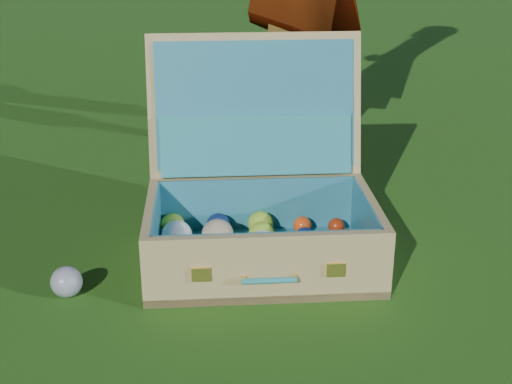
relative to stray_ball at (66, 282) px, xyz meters
The scene contains 3 objects.
ground 0.65m from the stray_ball, ahead, with size 60.00×60.00×0.00m, color #215114.
stray_ball is the anchor object (origin of this frame).
suitcase 0.51m from the stray_ball, 16.33° to the left, with size 0.63×0.57×0.54m.
Camera 1 is at (-0.49, -1.63, 0.86)m, focal length 50.00 mm.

